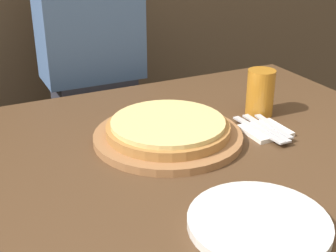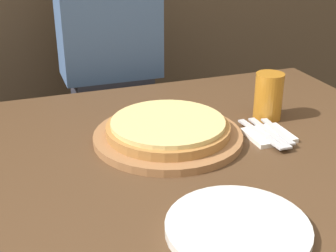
% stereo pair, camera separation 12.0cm
% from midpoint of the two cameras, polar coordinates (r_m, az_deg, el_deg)
% --- Properties ---
extents(pizza_on_board, '(0.39, 0.39, 0.06)m').
position_cam_midpoint_polar(pizza_on_board, '(1.20, -2.85, -0.73)').
color(pizza_on_board, '#99663D').
rests_on(pizza_on_board, dining_table).
extents(beer_glass, '(0.08, 0.08, 0.13)m').
position_cam_midpoint_polar(beer_glass, '(1.36, 8.76, 4.24)').
color(beer_glass, '#B7701E').
rests_on(beer_glass, dining_table).
extents(dinner_plate, '(0.27, 0.27, 0.02)m').
position_cam_midpoint_polar(dinner_plate, '(0.89, 7.20, -11.72)').
color(dinner_plate, silver).
rests_on(dinner_plate, dining_table).
extents(napkin_stack, '(0.11, 0.11, 0.01)m').
position_cam_midpoint_polar(napkin_stack, '(1.26, 9.16, -0.63)').
color(napkin_stack, white).
rests_on(napkin_stack, dining_table).
extents(fork, '(0.03, 0.19, 0.00)m').
position_cam_midpoint_polar(fork, '(1.25, 8.24, -0.49)').
color(fork, silver).
rests_on(fork, napkin_stack).
extents(dinner_knife, '(0.02, 0.19, 0.00)m').
position_cam_midpoint_polar(dinner_knife, '(1.26, 9.19, -0.28)').
color(dinner_knife, silver).
rests_on(dinner_knife, napkin_stack).
extents(spoon, '(0.03, 0.16, 0.00)m').
position_cam_midpoint_polar(spoon, '(1.27, 10.11, -0.08)').
color(spoon, silver).
rests_on(spoon, napkin_stack).
extents(diner_person, '(0.36, 0.20, 1.32)m').
position_cam_midpoint_polar(diner_person, '(1.81, -10.92, 4.16)').
color(diner_person, '#33333D').
rests_on(diner_person, ground_plane).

